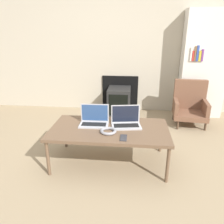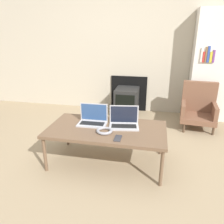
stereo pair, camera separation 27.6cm
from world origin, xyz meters
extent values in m
plane|color=#998466|center=(0.00, 0.00, 0.00)|extent=(14.00, 14.00, 0.00)
cube|color=#B7AD99|center=(0.00, 2.21, 1.30)|extent=(7.00, 0.06, 2.60)
cube|color=black|center=(0.00, 2.17, 0.34)|extent=(0.70, 0.03, 0.68)
cube|color=brown|center=(0.00, 0.23, 0.43)|extent=(1.36, 0.72, 0.04)
cylinder|color=brown|center=(-0.64, -0.08, 0.21)|extent=(0.04, 0.04, 0.41)
cylinder|color=brown|center=(0.64, -0.08, 0.21)|extent=(0.04, 0.04, 0.41)
cylinder|color=brown|center=(-0.64, 0.55, 0.21)|extent=(0.04, 0.04, 0.41)
cylinder|color=brown|center=(0.64, 0.55, 0.21)|extent=(0.04, 0.04, 0.41)
cube|color=#B2B2B7|center=(-0.19, 0.29, 0.46)|extent=(0.34, 0.21, 0.02)
cube|color=black|center=(-0.19, 0.29, 0.47)|extent=(0.29, 0.12, 0.00)
cube|color=#B2B2B7|center=(-0.19, 0.39, 0.58)|extent=(0.34, 0.02, 0.22)
cube|color=#2D4C7F|center=(-0.19, 0.38, 0.58)|extent=(0.31, 0.01, 0.20)
cube|color=#B2B2B7|center=(0.19, 0.29, 0.46)|extent=(0.37, 0.25, 0.02)
cube|color=black|center=(0.19, 0.29, 0.47)|extent=(0.30, 0.16, 0.00)
cube|color=#B2B2B7|center=(0.18, 0.39, 0.58)|extent=(0.34, 0.06, 0.22)
cube|color=black|center=(0.18, 0.38, 0.58)|extent=(0.31, 0.05, 0.20)
torus|color=gray|center=(0.00, 0.12, 0.47)|extent=(0.18, 0.18, 0.03)
cube|color=#333338|center=(0.17, 0.00, 0.45)|extent=(0.07, 0.14, 0.01)
cube|color=black|center=(0.00, 1.91, 0.25)|extent=(0.42, 0.49, 0.50)
cube|color=black|center=(0.00, 1.66, 0.25)|extent=(0.34, 0.01, 0.39)
cube|color=brown|center=(1.21, 1.50, 0.19)|extent=(0.58, 0.57, 0.08)
cube|color=brown|center=(1.23, 1.71, 0.48)|extent=(0.54, 0.15, 0.51)
cube|color=brown|center=(0.98, 1.52, 0.33)|extent=(0.10, 0.48, 0.20)
cube|color=brown|center=(1.45, 1.47, 0.33)|extent=(0.10, 0.48, 0.20)
cylinder|color=#4C3828|center=(1.00, 1.28, 0.07)|extent=(0.04, 0.04, 0.15)
cylinder|color=#4C3828|center=(1.43, 1.28, 0.07)|extent=(0.04, 0.04, 0.15)
cylinder|color=#4C3828|center=(1.00, 1.71, 0.07)|extent=(0.04, 0.04, 0.15)
cylinder|color=#4C3828|center=(1.43, 1.71, 0.07)|extent=(0.04, 0.04, 0.15)
cube|color=silver|center=(1.48, 2.01, 0.93)|extent=(0.77, 0.30, 1.86)
cube|color=silver|center=(1.21, 1.85, 1.14)|extent=(0.03, 0.02, 0.23)
cube|color=#B22D28|center=(1.24, 1.85, 1.11)|extent=(0.03, 0.02, 0.17)
cube|color=brown|center=(1.28, 1.85, 1.14)|extent=(0.02, 0.02, 0.25)
cube|color=#2D479E|center=(1.31, 1.85, 1.15)|extent=(0.04, 0.02, 0.26)
cube|color=gold|center=(1.35, 1.85, 1.11)|extent=(0.04, 0.02, 0.17)
cube|color=#6B387F|center=(1.39, 1.85, 1.12)|extent=(0.03, 0.02, 0.20)
camera|label=1|loc=(0.26, -2.04, 1.50)|focal=35.00mm
camera|label=2|loc=(0.53, -2.00, 1.50)|focal=35.00mm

